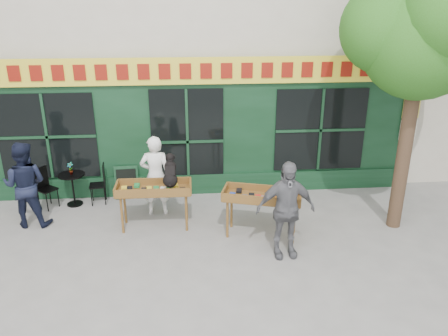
{
  "coord_description": "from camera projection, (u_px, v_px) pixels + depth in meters",
  "views": [
    {
      "loc": [
        0.0,
        -7.59,
        4.45
      ],
      "look_at": [
        0.71,
        0.5,
        1.34
      ],
      "focal_mm": 35.0,
      "sensor_mm": 36.0,
      "label": 1
    }
  ],
  "objects": [
    {
      "name": "dog",
      "position": [
        170.0,
        170.0,
        8.74
      ],
      "size": [
        0.35,
        0.6,
        0.6
      ],
      "primitive_type": null,
      "rotation": [
        0.0,
        0.0,
        -0.01
      ],
      "color": "black",
      "rests_on": "book_cart_center"
    },
    {
      "name": "chalkboard",
      "position": [
        127.0,
        183.0,
        10.42
      ],
      "size": [
        0.57,
        0.24,
        0.79
      ],
      "rotation": [
        0.0,
        0.0,
        0.09
      ],
      "color": "black",
      "rests_on": "ground"
    },
    {
      "name": "bistro_chair_left",
      "position": [
        44.0,
        184.0,
        9.92
      ],
      "size": [
        0.51,
        0.51,
        0.95
      ],
      "rotation": [
        0.0,
        0.0,
        0.91
      ],
      "color": "black",
      "rests_on": "ground"
    },
    {
      "name": "bistro_table",
      "position": [
        72.0,
        183.0,
        10.02
      ],
      "size": [
        0.6,
        0.6,
        0.76
      ],
      "color": "black",
      "rests_on": "ground"
    },
    {
      "name": "book_cart_right",
      "position": [
        262.0,
        198.0,
        8.59
      ],
      "size": [
        1.61,
        1.02,
        0.99
      ],
      "rotation": [
        0.0,
        0.0,
        -0.29
      ],
      "color": "brown",
      "rests_on": "ground"
    },
    {
      "name": "street_tree",
      "position": [
        425.0,
        22.0,
        7.87
      ],
      "size": [
        3.05,
        2.9,
        5.6
      ],
      "color": "#382619",
      "rests_on": "ground"
    },
    {
      "name": "man_left",
      "position": [
        25.0,
        185.0,
        8.99
      ],
      "size": [
        0.92,
        0.74,
        1.83
      ],
      "primitive_type": "imported",
      "rotation": [
        0.0,
        0.0,
        3.09
      ],
      "color": "black",
      "rests_on": "ground"
    },
    {
      "name": "potted_plant",
      "position": [
        70.0,
        168.0,
        9.89
      ],
      "size": [
        0.18,
        0.15,
        0.29
      ],
      "primitive_type": "imported",
      "rotation": [
        0.0,
        0.0,
        -0.4
      ],
      "color": "gray",
      "rests_on": "bistro_table"
    },
    {
      "name": "man_right",
      "position": [
        285.0,
        210.0,
        7.88
      ],
      "size": [
        1.11,
        0.52,
        1.86
      ],
      "primitive_type": "imported",
      "rotation": [
        0.0,
        0.0,
        0.06
      ],
      "color": "#56565B",
      "rests_on": "ground"
    },
    {
      "name": "ground",
      "position": [
        191.0,
        241.0,
        8.65
      ],
      "size": [
        80.0,
        80.0,
        0.0
      ],
      "primitive_type": "plane",
      "color": "slate",
      "rests_on": "ground"
    },
    {
      "name": "woman",
      "position": [
        156.0,
        176.0,
        9.5
      ],
      "size": [
        0.66,
        0.44,
        1.79
      ],
      "primitive_type": "imported",
      "rotation": [
        0.0,
        0.0,
        3.13
      ],
      "color": "white",
      "rests_on": "ground"
    },
    {
      "name": "bistro_chair_right",
      "position": [
        101.0,
        181.0,
        10.12
      ],
      "size": [
        0.41,
        0.4,
        0.95
      ],
      "rotation": [
        0.0,
        0.0,
        -1.45
      ],
      "color": "black",
      "rests_on": "ground"
    },
    {
      "name": "book_cart_center",
      "position": [
        154.0,
        191.0,
        8.93
      ],
      "size": [
        1.51,
        0.63,
        0.99
      ],
      "rotation": [
        0.0,
        0.0,
        -0.01
      ],
      "color": "brown",
      "rests_on": "ground"
    }
  ]
}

